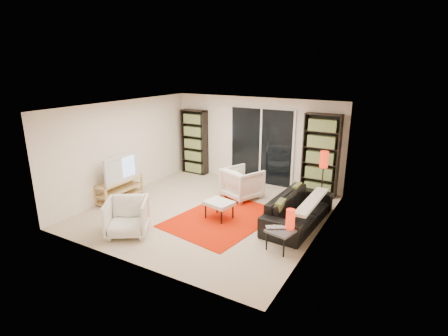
# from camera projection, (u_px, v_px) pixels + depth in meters

# --- Properties ---
(floor) EXTENTS (5.00, 5.00, 0.00)m
(floor) POSITION_uv_depth(u_px,v_px,m) (208.00, 211.00, 8.06)
(floor) COLOR beige
(floor) RESTS_ON ground
(wall_back) EXTENTS (5.00, 0.02, 2.40)m
(wall_back) POSITION_uv_depth(u_px,v_px,m) (255.00, 140.00, 9.79)
(wall_back) COLOR white
(wall_back) RESTS_ON ground
(wall_front) EXTENTS (5.00, 0.02, 2.40)m
(wall_front) POSITION_uv_depth(u_px,v_px,m) (125.00, 197.00, 5.64)
(wall_front) COLOR white
(wall_front) RESTS_ON ground
(wall_left) EXTENTS (0.02, 5.00, 2.40)m
(wall_left) POSITION_uv_depth(u_px,v_px,m) (125.00, 148.00, 8.90)
(wall_left) COLOR white
(wall_left) RESTS_ON ground
(wall_right) EXTENTS (0.02, 5.00, 2.40)m
(wall_right) POSITION_uv_depth(u_px,v_px,m) (320.00, 179.00, 6.52)
(wall_right) COLOR white
(wall_right) RESTS_ON ground
(ceiling) EXTENTS (5.00, 5.00, 0.02)m
(ceiling) POSITION_uv_depth(u_px,v_px,m) (207.00, 106.00, 7.37)
(ceiling) COLOR white
(ceiling) RESTS_ON wall_back
(sliding_door) EXTENTS (1.92, 0.08, 2.16)m
(sliding_door) POSITION_uv_depth(u_px,v_px,m) (261.00, 147.00, 9.71)
(sliding_door) COLOR white
(sliding_door) RESTS_ON ground
(bookshelf_left) EXTENTS (0.80, 0.30, 1.95)m
(bookshelf_left) POSITION_uv_depth(u_px,v_px,m) (195.00, 142.00, 10.65)
(bookshelf_left) COLOR black
(bookshelf_left) RESTS_ON ground
(bookshelf_right) EXTENTS (0.90, 0.30, 2.10)m
(bookshelf_right) POSITION_uv_depth(u_px,v_px,m) (321.00, 155.00, 8.79)
(bookshelf_right) COLOR black
(bookshelf_right) RESTS_ON ground
(tv_stand) EXTENTS (0.41, 1.29, 0.50)m
(tv_stand) POSITION_uv_depth(u_px,v_px,m) (120.00, 189.00, 8.71)
(tv_stand) COLOR #DBBC7A
(tv_stand) RESTS_ON floor
(tv) EXTENTS (0.18, 1.13, 0.65)m
(tv) POSITION_uv_depth(u_px,v_px,m) (118.00, 168.00, 8.54)
(tv) COLOR black
(tv) RESTS_ON tv_stand
(rug) EXTENTS (2.14, 2.67, 0.01)m
(rug) POSITION_uv_depth(u_px,v_px,m) (223.00, 218.00, 7.67)
(rug) COLOR #C51900
(rug) RESTS_ON floor
(sofa) EXTENTS (0.95, 2.20, 0.63)m
(sofa) POSITION_uv_depth(u_px,v_px,m) (299.00, 209.00, 7.36)
(sofa) COLOR black
(sofa) RESTS_ON floor
(armchair_back) EXTENTS (1.09, 1.10, 0.77)m
(armchair_back) POSITION_uv_depth(u_px,v_px,m) (242.00, 183.00, 8.77)
(armchair_back) COLOR silver
(armchair_back) RESTS_ON floor
(armchair_front) EXTENTS (1.09, 1.10, 0.73)m
(armchair_front) POSITION_uv_depth(u_px,v_px,m) (127.00, 217.00, 6.89)
(armchair_front) COLOR silver
(armchair_front) RESTS_ON floor
(ottoman) EXTENTS (0.66, 0.58, 0.40)m
(ottoman) POSITION_uv_depth(u_px,v_px,m) (219.00, 204.00, 7.58)
(ottoman) COLOR silver
(ottoman) RESTS_ON floor
(side_table) EXTENTS (0.54, 0.54, 0.40)m
(side_table) POSITION_uv_depth(u_px,v_px,m) (281.00, 232.00, 6.30)
(side_table) COLOR #454549
(side_table) RESTS_ON floor
(laptop) EXTENTS (0.42, 0.38, 0.03)m
(laptop) POSITION_uv_depth(u_px,v_px,m) (276.00, 229.00, 6.29)
(laptop) COLOR silver
(laptop) RESTS_ON side_table
(table_lamp) EXTENTS (0.16, 0.16, 0.37)m
(table_lamp) POSITION_uv_depth(u_px,v_px,m) (290.00, 219.00, 6.28)
(table_lamp) COLOR red
(table_lamp) RESTS_ON side_table
(floor_lamp) EXTENTS (0.21, 0.21, 1.39)m
(floor_lamp) POSITION_uv_depth(u_px,v_px,m) (324.00, 165.00, 7.88)
(floor_lamp) COLOR black
(floor_lamp) RESTS_ON floor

